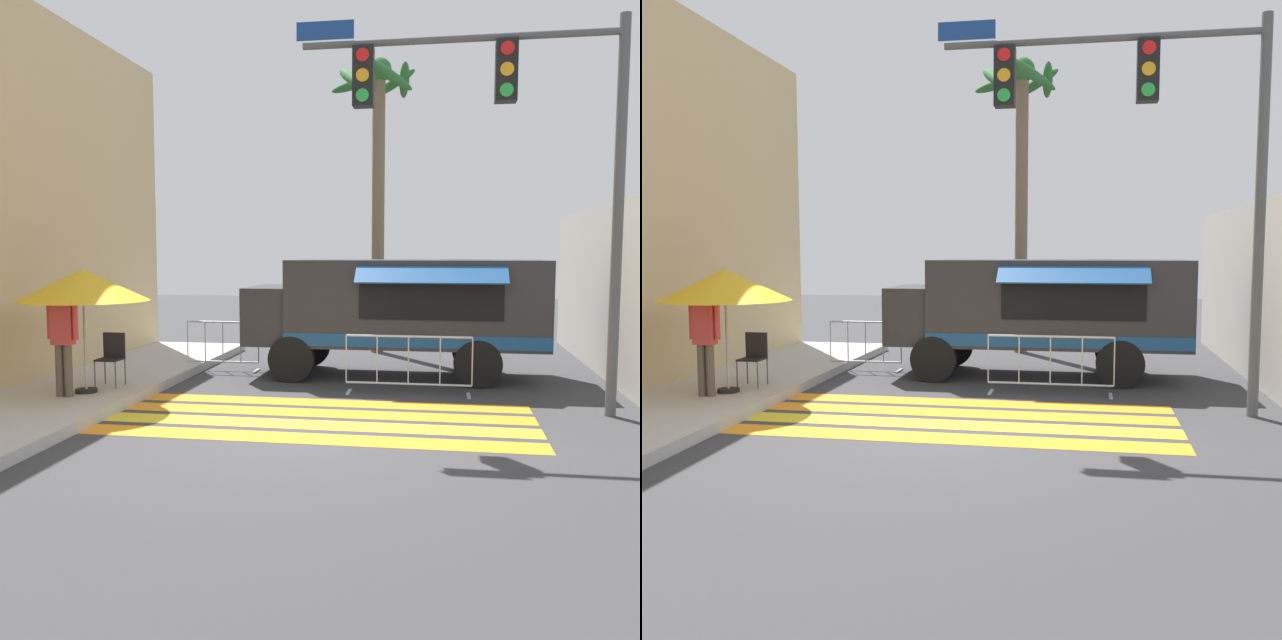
{
  "view_description": "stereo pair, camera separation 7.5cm",
  "coord_description": "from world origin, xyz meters",
  "views": [
    {
      "loc": [
        1.78,
        -9.38,
        2.49
      ],
      "look_at": [
        -0.34,
        3.05,
        1.29
      ],
      "focal_mm": 40.0,
      "sensor_mm": 36.0,
      "label": 1
    },
    {
      "loc": [
        1.85,
        -9.37,
        2.49
      ],
      "look_at": [
        -0.34,
        3.05,
        1.29
      ],
      "focal_mm": 40.0,
      "sensor_mm": 36.0,
      "label": 2
    }
  ],
  "objects": [
    {
      "name": "traffic_signal_pole",
      "position": [
        2.73,
        1.87,
        4.39
      ],
      "size": [
        4.94,
        0.29,
        6.05
      ],
      "color": "#515456",
      "rests_on": "ground_plane"
    },
    {
      "name": "palm_tree",
      "position": [
        0.19,
        8.28,
        5.01
      ],
      "size": [
        2.2,
        2.29,
        7.17
      ],
      "color": "#7A664C",
      "rests_on": "ground_plane"
    },
    {
      "name": "food_truck",
      "position": [
        0.84,
        4.81,
        1.42
      ],
      "size": [
        5.84,
        2.54,
        2.34
      ],
      "color": "#2D2D33",
      "rests_on": "ground_plane"
    },
    {
      "name": "barricade_side",
      "position": [
        -2.73,
        4.9,
        0.5
      ],
      "size": [
        1.57,
        0.44,
        1.05
      ],
      "color": "#B7BABF",
      "rests_on": "ground_plane"
    },
    {
      "name": "patio_umbrella",
      "position": [
        -4.01,
        1.45,
        1.95
      ],
      "size": [
        2.15,
        2.15,
        2.05
      ],
      "color": "black",
      "rests_on": "sidewalk_left"
    },
    {
      "name": "ground_plane",
      "position": [
        0.0,
        0.0,
        0.0
      ],
      "size": [
        60.0,
        60.0,
        0.0
      ],
      "primitive_type": "plane",
      "color": "#38383A"
    },
    {
      "name": "folding_chair",
      "position": [
        -3.86,
        2.11,
        0.73
      ],
      "size": [
        0.4,
        0.4,
        0.92
      ],
      "rotation": [
        0.0,
        0.0,
        -0.22
      ],
      "color": "#4C4C51",
      "rests_on": "sidewalk_left"
    },
    {
      "name": "crosswalk_painted",
      "position": [
        0.0,
        0.94,
        0.0
      ],
      "size": [
        6.4,
        2.84,
        0.01
      ],
      "color": "orange",
      "rests_on": "ground_plane"
    },
    {
      "name": "barricade_front",
      "position": [
        1.23,
        3.0,
        0.52
      ],
      "size": [
        2.21,
        0.44,
        1.05
      ],
      "color": "#B7BABF",
      "rests_on": "ground_plane"
    },
    {
      "name": "vendor_person",
      "position": [
        -4.19,
        1.08,
        1.2
      ],
      "size": [
        0.53,
        0.24,
        1.79
      ],
      "rotation": [
        0.0,
        0.0,
        -0.25
      ],
      "color": "brown",
      "rests_on": "sidewalk_left"
    }
  ]
}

